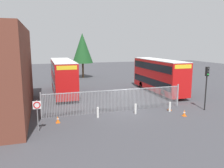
# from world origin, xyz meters

# --- Properties ---
(ground_plane) EXTENTS (100.00, 100.00, 0.00)m
(ground_plane) POSITION_xyz_m (0.00, 8.00, 0.00)
(ground_plane) COLOR #3D3D42
(palisade_fence) EXTENTS (13.79, 0.14, 2.35)m
(palisade_fence) POSITION_xyz_m (-0.87, 0.00, 1.18)
(palisade_fence) COLOR gray
(palisade_fence) RESTS_ON ground
(double_decker_bus_near_gate) EXTENTS (2.54, 10.81, 4.42)m
(double_decker_bus_near_gate) POSITION_xyz_m (7.43, 6.82, 2.42)
(double_decker_bus_near_gate) COLOR red
(double_decker_bus_near_gate) RESTS_ON ground
(double_decker_bus_behind_fence_left) EXTENTS (2.54, 10.81, 4.42)m
(double_decker_bus_behind_fence_left) POSITION_xyz_m (-4.96, 9.36, 2.42)
(double_decker_bus_behind_fence_left) COLOR red
(double_decker_bus_behind_fence_left) RESTS_ON ground
(bollard_near_left) EXTENTS (0.20, 0.20, 0.95)m
(bollard_near_left) POSITION_xyz_m (-2.93, -1.22, 0.47)
(bollard_near_left) COLOR silver
(bollard_near_left) RESTS_ON ground
(bollard_center_front) EXTENTS (0.20, 0.20, 0.95)m
(bollard_center_front) POSITION_xyz_m (0.71, -1.15, 0.47)
(bollard_center_front) COLOR silver
(bollard_center_front) RESTS_ON ground
(bollard_near_right) EXTENTS (0.20, 0.20, 0.95)m
(bollard_near_right) POSITION_xyz_m (4.16, -1.47, 0.47)
(bollard_near_right) COLOR silver
(bollard_near_right) RESTS_ON ground
(traffic_cone_by_gate) EXTENTS (0.34, 0.34, 0.59)m
(traffic_cone_by_gate) POSITION_xyz_m (-6.41, -1.54, 0.29)
(traffic_cone_by_gate) COLOR orange
(traffic_cone_by_gate) RESTS_ON ground
(traffic_cone_mid_forecourt) EXTENTS (0.34, 0.34, 0.59)m
(traffic_cone_mid_forecourt) POSITION_xyz_m (4.39, -1.07, 0.29)
(traffic_cone_mid_forecourt) COLOR orange
(traffic_cone_mid_forecourt) RESTS_ON ground
(traffic_cone_near_kerb) EXTENTS (0.34, 0.34, 0.59)m
(traffic_cone_near_kerb) POSITION_xyz_m (4.67, -3.11, 0.29)
(traffic_cone_near_kerb) COLOR orange
(traffic_cone_near_kerb) RESTS_ON ground
(speed_limit_sign_post) EXTENTS (0.60, 0.14, 2.40)m
(speed_limit_sign_post) POSITION_xyz_m (-7.93, -3.07, 1.78)
(speed_limit_sign_post) COLOR slate
(speed_limit_sign_post) RESTS_ON ground
(traffic_light_kerbside) EXTENTS (0.28, 0.33, 4.30)m
(traffic_light_kerbside) POSITION_xyz_m (7.74, -2.05, 2.99)
(traffic_light_kerbside) COLOR black
(traffic_light_kerbside) RESTS_ON ground
(tree_tall_back) EXTENTS (3.91, 3.91, 8.48)m
(tree_tall_back) POSITION_xyz_m (-0.00, 23.07, 5.67)
(tree_tall_back) COLOR #4C3823
(tree_tall_back) RESTS_ON ground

